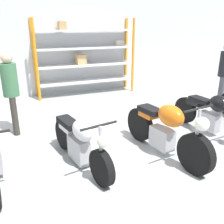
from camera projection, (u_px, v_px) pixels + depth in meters
The scene contains 8 objects.
ground_plane at pixel (120, 155), 4.53m from camera, with size 30.00×30.00×0.00m, color #B2B7B7.
back_wall at pixel (62, 38), 7.98m from camera, with size 30.00×0.08×3.60m.
shelving_rack at pixel (85, 56), 8.07m from camera, with size 3.24×0.63×2.41m.
motorcycle_white at pixel (80, 141), 4.12m from camera, with size 0.67×1.93×0.95m.
motorcycle_orange at pixel (166, 129), 4.39m from camera, with size 0.66×2.09×1.09m.
motorcycle_black at pixel (212, 114), 5.23m from camera, with size 0.73×2.16×1.01m.
person_browsing at pixel (224, 69), 6.89m from camera, with size 0.44×0.44×1.77m.
person_near_rack at pixel (11, 87), 5.09m from camera, with size 0.33×0.33×1.74m.
Camera 1 is at (-1.63, -3.65, 2.27)m, focal length 40.00 mm.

